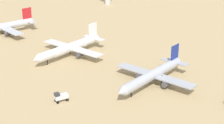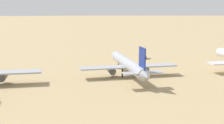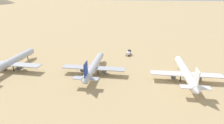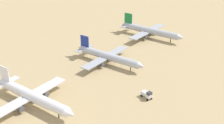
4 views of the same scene
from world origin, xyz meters
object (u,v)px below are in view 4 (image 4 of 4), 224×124
object	(u,v)px
parked_jet_3	(108,56)
parked_jet_4	(149,31)
parked_jet_2	(32,96)
service_truck	(147,94)

from	to	relation	value
parked_jet_3	parked_jet_4	world-z (taller)	parked_jet_4
parked_jet_2	service_truck	bearing A→B (deg)	43.67
parked_jet_3	service_truck	size ratio (longest dim) A/B	8.13
service_truck	parked_jet_2	bearing A→B (deg)	-136.33
parked_jet_3	parked_jet_4	xyz separation A→B (m)	(-3.68, 52.48, 0.44)
parked_jet_2	parked_jet_3	size ratio (longest dim) A/B	1.02
parked_jet_2	parked_jet_4	size ratio (longest dim) A/B	0.93
service_truck	parked_jet_4	bearing A→B (deg)	119.80
parked_jet_2	parked_jet_4	distance (m)	104.46
parked_jet_4	service_truck	bearing A→B (deg)	-60.20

